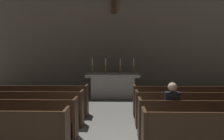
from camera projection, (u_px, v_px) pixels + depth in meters
pew_left_row_3 at (11, 108)px, 7.01m from camera, size 3.87×0.50×0.95m
pew_left_row_4 at (25, 100)px, 8.03m from camera, size 3.87×0.50×0.95m
pew_right_row_3 at (210, 109)px, 6.86m from camera, size 3.87×0.50×0.95m
pew_right_row_4 at (198, 101)px, 7.89m from camera, size 3.87×0.50×0.95m
altar at (113, 85)px, 10.86m from camera, size 2.20×0.90×1.01m
candlestick_outer_left at (92, 69)px, 10.83m from camera, size 0.16×0.16×0.62m
candlestick_inner_left at (106, 69)px, 10.81m from camera, size 0.16×0.16×0.62m
candlestick_inner_right at (120, 69)px, 10.79m from camera, size 0.16×0.16×0.62m
candlestick_outer_right at (134, 69)px, 10.78m from camera, size 0.16×0.16×0.62m
apse_with_cross at (114, 3)px, 12.56m from camera, size 12.67×0.47×8.41m
lone_worshipper at (171, 110)px, 5.89m from camera, size 0.32×0.43×1.32m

